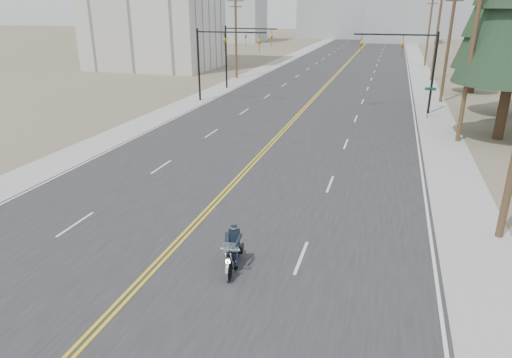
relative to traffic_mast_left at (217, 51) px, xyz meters
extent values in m
plane|color=#776D56|center=(8.98, -32.00, -4.94)|extent=(400.00, 400.00, 0.00)
cube|color=#303033|center=(8.98, 38.00, -4.93)|extent=(20.00, 200.00, 0.01)
cube|color=#A5A5A0|center=(-2.52, 38.00, -4.93)|extent=(3.00, 200.00, 0.01)
cube|color=#A5A5A0|center=(20.48, 38.00, -4.93)|extent=(3.00, 200.00, 0.01)
cylinder|color=black|center=(-2.02, 0.00, -1.44)|extent=(0.20, 0.20, 7.00)
cylinder|color=black|center=(1.48, 0.00, 1.76)|extent=(7.00, 0.14, 0.14)
imported|color=#BF8C0C|center=(0.78, 0.00, 1.11)|extent=(0.21, 0.26, 1.30)
imported|color=#BF8C0C|center=(4.28, 0.00, 1.11)|extent=(0.21, 0.26, 1.30)
cylinder|color=black|center=(19.98, 0.00, -1.44)|extent=(0.20, 0.20, 7.00)
cylinder|color=black|center=(16.48, 0.00, 1.76)|extent=(7.00, 0.14, 0.14)
imported|color=#BF8C0C|center=(17.18, 0.00, 1.11)|extent=(0.21, 0.26, 1.30)
imported|color=#BF8C0C|center=(13.68, 0.00, 1.11)|extent=(0.21, 0.26, 1.30)
cylinder|color=black|center=(-2.02, 8.00, -1.44)|extent=(0.20, 0.20, 7.00)
cylinder|color=black|center=(0.98, 8.00, 1.76)|extent=(6.00, 0.14, 0.14)
imported|color=#BF8C0C|center=(0.38, 8.00, 1.11)|extent=(0.21, 0.26, 1.30)
imported|color=#BF8C0C|center=(3.38, 8.00, 1.11)|extent=(0.21, 0.26, 1.30)
cylinder|color=black|center=(19.78, -2.00, -3.64)|extent=(0.06, 0.06, 2.60)
cube|color=#0C5926|center=(19.78, -2.00, -2.44)|extent=(0.90, 0.03, 0.25)
cylinder|color=brown|center=(21.48, -9.00, 0.81)|extent=(0.30, 0.30, 11.50)
cylinder|color=brown|center=(21.48, 6.00, 0.56)|extent=(0.30, 0.30, 11.00)
cube|color=brown|center=(21.48, 6.00, 4.56)|extent=(1.60, 0.12, 0.12)
cylinder|color=brown|center=(21.48, 21.00, 0.81)|extent=(0.30, 0.30, 11.50)
cylinder|color=brown|center=(21.48, 38.00, 0.56)|extent=(0.30, 0.30, 11.00)
cube|color=brown|center=(21.48, 38.00, 4.56)|extent=(1.60, 0.12, 0.12)
cylinder|color=brown|center=(-3.52, 16.00, 0.31)|extent=(0.30, 0.30, 10.50)
cube|color=brown|center=(-3.52, 16.00, 4.76)|extent=(2.20, 0.12, 0.12)
cube|color=brown|center=(-3.52, 16.00, 4.06)|extent=(1.60, 0.12, 0.12)
cube|color=#ADB2B7|center=(16.98, 93.00, 2.06)|extent=(18.00, 14.00, 14.00)
cube|color=#B7BCC6|center=(33.98, 118.00, 1.06)|extent=(14.00, 14.00, 12.00)
cube|color=#ADB2B7|center=(-41.02, 98.00, 3.06)|extent=(12.00, 12.00, 16.00)
cylinder|color=#382619|center=(24.32, -7.52, -2.95)|extent=(0.77, 0.77, 3.97)
cylinder|color=#382619|center=(26.22, 1.18, -3.00)|extent=(0.68, 0.68, 3.87)
cylinder|color=#382619|center=(25.14, 12.74, -3.60)|extent=(0.62, 0.62, 2.68)
cone|color=#1B3319|center=(25.14, 12.74, 1.76)|extent=(5.00, 5.00, 8.03)
cone|color=#1B3319|center=(25.14, 12.74, 4.03)|extent=(3.75, 3.75, 6.02)
camera|label=1|loc=(16.60, -42.94, 3.93)|focal=32.00mm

